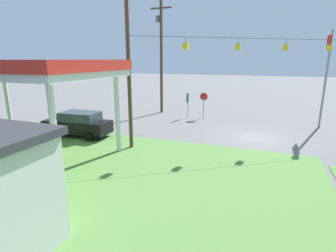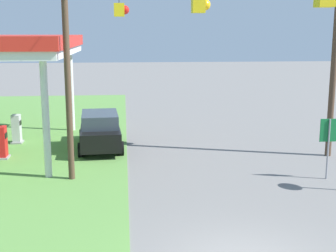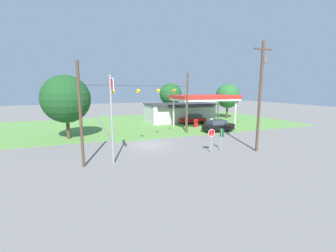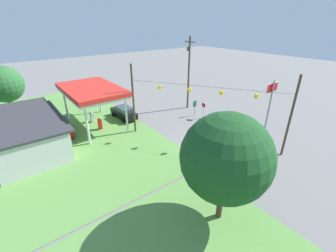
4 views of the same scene
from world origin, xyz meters
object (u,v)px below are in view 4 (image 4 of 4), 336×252
Objects in this scene: stop_sign_overhead at (270,101)px; tree_west_verge at (226,158)px; fuel_pump_far at (92,117)px; tree_far_back at (4,84)px; gas_station_store at (27,132)px; route_sign at (195,105)px; utility_pole_main at (189,70)px; car_at_pumps_rear at (62,127)px; stop_sign_roadside at (204,107)px; gas_station_canopy at (91,91)px; fuel_pump_near at (100,125)px; car_at_pumps_front at (124,112)px.

stop_sign_overhead is 0.93× the size of tree_west_verge.
tree_far_back reaches higher than fuel_pump_far.
gas_station_store is at bearing 25.17° from tree_west_verge.
utility_pole_main is (3.43, -1.58, 4.56)m from route_sign.
stop_sign_roadside is (-7.38, -18.15, 0.89)m from car_at_pumps_rear.
utility_pole_main is at bearing -98.58° from gas_station_canopy.
tree_far_back is at bearing 2.84° from gas_station_store.
gas_station_canopy is 0.93× the size of utility_pole_main.
fuel_pump_near is 3.04m from fuel_pump_far.
stop_sign_overhead reaches higher than stop_sign_roadside.
fuel_pump_far is at bearing 3.22° from tree_west_verge.
car_at_pumps_rear is 18.77m from route_sign.
gas_station_store is at bearing 95.67° from gas_station_canopy.
gas_station_canopy reaches higher than gas_station_store.
stop_sign_roadside is (-5.68, -13.81, 1.10)m from fuel_pump_near.
utility_pole_main reaches higher than stop_sign_roadside.
utility_pole_main reaches higher than car_at_pumps_front.
fuel_pump_far is at bearing 111.91° from car_at_pumps_rear.
gas_station_canopy is at bearing 0.06° from fuel_pump_near.
car_at_pumps_front is at bearing 93.50° from car_at_pumps_rear.
car_at_pumps_rear is at bearing -157.48° from tree_far_back.
fuel_pump_near is 16.05m from utility_pole_main.
gas_station_canopy is 6.91× the size of fuel_pump_near.
utility_pole_main reaches higher than stop_sign_overhead.
gas_station_store reaches higher than fuel_pump_far.
tree_west_verge reaches higher than route_sign.
gas_station_canopy is at bearing 81.42° from utility_pole_main.
fuel_pump_near is 4.67m from car_at_pumps_rear.
tree_west_verge reaches higher than stop_sign_overhead.
car_at_pumps_front is at bearing -8.22° from tree_west_verge.
gas_station_store is 22.85m from tree_west_verge.
gas_station_store is 8.80× the size of fuel_pump_near.
car_at_pumps_rear is at bearing -75.69° from gas_station_store.
tree_west_verge is at bearing -154.83° from gas_station_store.
fuel_pump_far is (1.52, -0.00, -4.31)m from gas_station_canopy.
stop_sign_roadside is at bearing -130.83° from car_at_pumps_front.
gas_station_canopy is at bearing 86.01° from car_at_pumps_front.
gas_station_canopy is 4.57m from fuel_pump_far.
car_at_pumps_rear reaches higher than fuel_pump_near.
fuel_pump_near is 20.32m from tree_west_verge.
car_at_pumps_rear is 20.26m from utility_pole_main.
fuel_pump_far is 0.30× the size of car_at_pumps_rear.
gas_station_store is 23.03m from stop_sign_roadside.
utility_pole_main is (-2.46, -19.38, 5.34)m from car_at_pumps_rear.
route_sign is 0.21× the size of utility_pole_main.
fuel_pump_far is 23.28m from tree_west_verge.
tree_west_verge is (-19.01, 13.75, -1.00)m from utility_pole_main.
gas_station_store is 8.73m from fuel_pump_far.
car_at_pumps_front is (0.80, -12.68, -0.89)m from gas_station_store.
route_sign is at bearing -37.99° from tree_west_verge.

